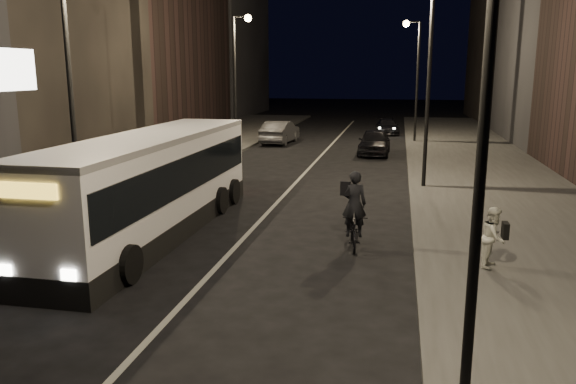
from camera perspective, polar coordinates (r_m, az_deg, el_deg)
The scene contains 14 objects.
ground at distance 13.77m, azimuth -8.63°, elevation -9.01°, with size 180.00×180.00×0.00m, color black.
sidewalk_right at distance 26.81m, azimuth 19.61°, elevation 1.03°, with size 7.00×70.00×0.16m, color #343431.
sidewalk_left at distance 29.50m, azimuth -15.11°, elevation 2.28°, with size 7.00×70.00×0.16m, color #343431.
streetlight_right_near at distance 8.11m, azimuth 17.94°, elevation 14.54°, with size 1.20×0.44×8.12m.
streetlight_right_mid at distance 24.07m, azimuth 13.56°, elevation 12.86°, with size 1.20×0.44×8.12m.
streetlight_right_far at distance 40.07m, azimuth 12.68°, elevation 12.51°, with size 1.20×0.44×8.12m.
streetlight_left_near at distance 18.80m, azimuth -20.76°, elevation 12.69°, with size 1.20×0.44×8.12m.
streetlight_left_far at distance 35.43m, azimuth -5.04°, elevation 12.83°, with size 1.20×0.44×8.12m.
city_bus at distance 17.56m, azimuth -13.66°, elevation 1.11°, with size 2.78×11.47×3.08m.
cyclist_on_bicycle at distance 16.03m, azimuth 6.72°, elevation -3.06°, with size 0.92×2.03×2.26m.
pedestrian_woman at distance 14.82m, azimuth 20.16°, elevation -4.34°, with size 0.74×0.58×1.52m, color silver.
car_near at distance 34.30m, azimuth 8.77°, elevation 5.06°, with size 1.80×4.48×1.53m, color black.
car_mid at distance 39.17m, azimuth -0.82°, elevation 6.11°, with size 1.67×4.78×1.58m, color #363739.
car_far at distance 45.89m, azimuth 10.07°, elevation 6.56°, with size 1.63×4.00×1.16m, color black.
Camera 1 is at (4.45, -12.05, 4.95)m, focal length 35.00 mm.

